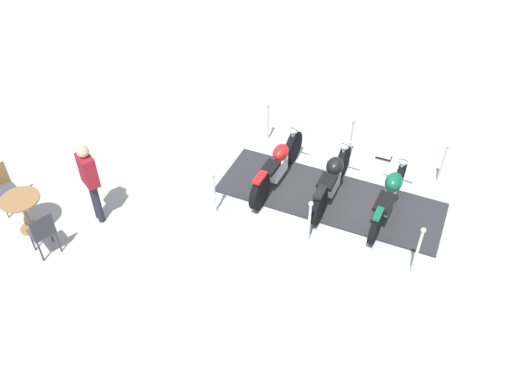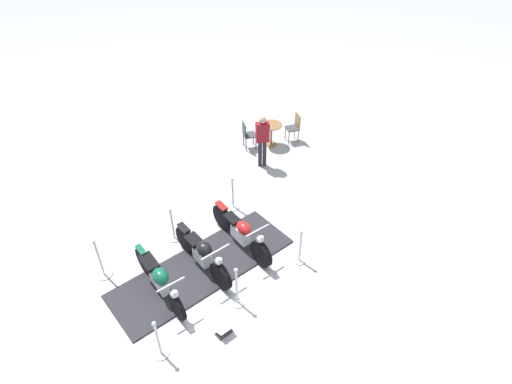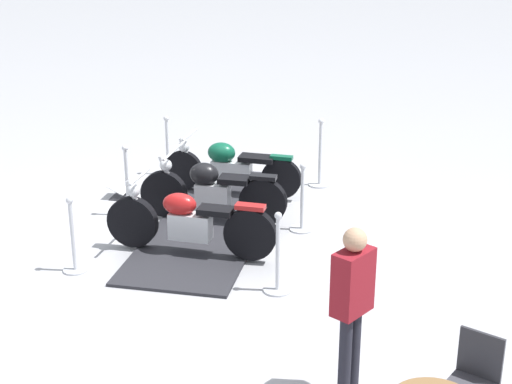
% 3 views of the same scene
% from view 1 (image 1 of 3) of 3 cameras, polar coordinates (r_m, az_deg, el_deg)
% --- Properties ---
extents(ground_plane, '(80.00, 80.00, 0.00)m').
position_cam_1_polar(ground_plane, '(10.93, 7.79, -0.65)').
color(ground_plane, '#B2B2B7').
extents(display_platform, '(3.84, 4.54, 0.04)m').
position_cam_1_polar(display_platform, '(10.92, 7.80, -0.57)').
color(display_platform, '#28282D').
rests_on(display_platform, ground_plane).
extents(motorcycle_forest, '(1.83, 1.49, 0.93)m').
position_cam_1_polar(motorcycle_forest, '(10.50, 14.04, -0.25)').
color(motorcycle_forest, black).
rests_on(motorcycle_forest, display_platform).
extents(motorcycle_black, '(1.84, 1.40, 1.01)m').
position_cam_1_polar(motorcycle_black, '(10.63, 8.08, 1.42)').
color(motorcycle_black, black).
rests_on(motorcycle_black, display_platform).
extents(motorcycle_maroon, '(1.92, 1.54, 1.02)m').
position_cam_1_polar(motorcycle_maroon, '(10.90, 2.36, 2.96)').
color(motorcycle_maroon, black).
rests_on(motorcycle_maroon, display_platform).
extents(stanchion_left_mid, '(0.35, 0.35, 1.01)m').
position_cam_1_polar(stanchion_left_mid, '(9.81, 5.59, -4.08)').
color(stanchion_left_mid, silver).
rests_on(stanchion_left_mid, ground_plane).
extents(stanchion_right_mid, '(0.34, 0.34, 1.10)m').
position_cam_1_polar(stanchion_right_mid, '(11.71, 9.92, 4.55)').
color(stanchion_right_mid, silver).
rests_on(stanchion_right_mid, ground_plane).
extents(stanchion_right_rear, '(0.31, 0.31, 1.01)m').
position_cam_1_polar(stanchion_right_rear, '(12.17, 1.26, 6.77)').
color(stanchion_right_rear, silver).
rests_on(stanchion_right_rear, ground_plane).
extents(stanchion_left_rear, '(0.35, 0.35, 1.03)m').
position_cam_1_polar(stanchion_left_rear, '(10.34, -4.40, -0.98)').
color(stanchion_left_rear, silver).
rests_on(stanchion_left_rear, ground_plane).
extents(stanchion_right_front, '(0.34, 0.34, 1.04)m').
position_cam_1_polar(stanchion_right_front, '(11.57, 18.97, 2.00)').
color(stanchion_right_front, silver).
rests_on(stanchion_right_front, ground_plane).
extents(stanchion_left_front, '(0.36, 0.36, 1.14)m').
position_cam_1_polar(stanchion_left_front, '(9.59, 16.46, -7.05)').
color(stanchion_left_front, silver).
rests_on(stanchion_left_front, ground_plane).
extents(info_placard, '(0.41, 0.42, 0.23)m').
position_cam_1_polar(info_placard, '(12.12, 13.46, 3.84)').
color(info_placard, '#333338').
rests_on(info_placard, ground_plane).
extents(cafe_table, '(0.71, 0.71, 0.77)m').
position_cam_1_polar(cafe_table, '(10.70, -23.54, -1.42)').
color(cafe_table, olive).
rests_on(cafe_table, ground_plane).
extents(cafe_chair_near_table, '(0.55, 0.55, 0.95)m').
position_cam_1_polar(cafe_chair_near_table, '(10.10, -21.73, -3.91)').
color(cafe_chair_near_table, '#2D2D33').
rests_on(cafe_chair_near_table, ground_plane).
extents(cafe_chair_across_table, '(0.55, 0.55, 0.99)m').
position_cam_1_polar(cafe_chair_across_table, '(11.34, -25.33, 0.64)').
color(cafe_chair_across_table, olive).
rests_on(cafe_chair_across_table, ground_plane).
extents(bystander_person, '(0.46, 0.37, 1.74)m').
position_cam_1_polar(bystander_person, '(10.16, -17.24, 1.49)').
color(bystander_person, '#23232D').
rests_on(bystander_person, ground_plane).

